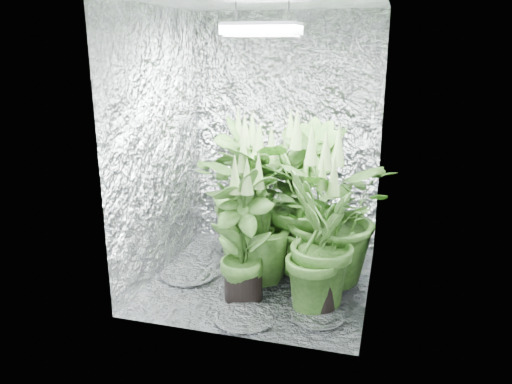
{
  "coord_description": "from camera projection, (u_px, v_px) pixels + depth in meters",
  "views": [
    {
      "loc": [
        0.9,
        -3.36,
        1.73
      ],
      "look_at": [
        -0.04,
        0.0,
        0.7
      ],
      "focal_mm": 35.0,
      "sensor_mm": 36.0,
      "label": 1
    }
  ],
  "objects": [
    {
      "name": "plant_a",
      "position": [
        259.0,
        198.0,
        4.01
      ],
      "size": [
        1.16,
        1.16,
        1.14
      ],
      "rotation": [
        0.0,
        0.0,
        6.02
      ],
      "color": "black",
      "rests_on": "ground"
    },
    {
      "name": "plant_c",
      "position": [
        302.0,
        200.0,
        3.82
      ],
      "size": [
        0.82,
        0.82,
        1.26
      ],
      "rotation": [
        0.0,
        0.0,
        1.92
      ],
      "color": "black",
      "rests_on": "ground"
    },
    {
      "name": "plant_g",
      "position": [
        319.0,
        243.0,
        3.24
      ],
      "size": [
        0.59,
        0.59,
        1.05
      ],
      "rotation": [
        0.0,
        0.0,
        4.58
      ],
      "color": "black",
      "rests_on": "ground"
    },
    {
      "name": "walls",
      "position": [
        262.0,
        151.0,
        3.54
      ],
      "size": [
        1.62,
        1.62,
        2.0
      ],
      "color": "silver",
      "rests_on": "ground"
    },
    {
      "name": "plant_e",
      "position": [
        324.0,
        213.0,
        3.59
      ],
      "size": [
        0.99,
        0.99,
        1.19
      ],
      "rotation": [
        0.0,
        0.0,
        3.13
      ],
      "color": "black",
      "rests_on": "ground"
    },
    {
      "name": "plant_f",
      "position": [
        243.0,
        235.0,
        3.4
      ],
      "size": [
        0.71,
        0.71,
        1.05
      ],
      "rotation": [
        0.0,
        0.0,
        4.03
      ],
      "color": "black",
      "rests_on": "ground"
    },
    {
      "name": "ground",
      "position": [
        261.0,
        279.0,
        3.83
      ],
      "size": [
        1.6,
        1.6,
        0.0
      ],
      "primitive_type": "plane",
      "color": "silver",
      "rests_on": "ground"
    },
    {
      "name": "plant_label",
      "position": [
        326.0,
        273.0,
        3.25
      ],
      "size": [
        0.05,
        0.04,
        0.08
      ],
      "primitive_type": "cube",
      "rotation": [
        -0.21,
        0.0,
        0.44
      ],
      "color": "white",
      "rests_on": "plant_g"
    },
    {
      "name": "plant_d",
      "position": [
        257.0,
        216.0,
        3.66
      ],
      "size": [
        0.73,
        0.73,
        1.12
      ],
      "rotation": [
        0.0,
        0.0,
        2.8
      ],
      "color": "black",
      "rests_on": "ground"
    },
    {
      "name": "plant_b",
      "position": [
        244.0,
        187.0,
        4.23
      ],
      "size": [
        0.78,
        0.78,
        1.23
      ],
      "rotation": [
        0.0,
        0.0,
        1.16
      ],
      "color": "black",
      "rests_on": "ground"
    },
    {
      "name": "grow_lamp",
      "position": [
        262.0,
        29.0,
        3.31
      ],
      "size": [
        0.5,
        0.3,
        0.22
      ],
      "color": "gray",
      "rests_on": "ceiling"
    },
    {
      "name": "circulation_fan",
      "position": [
        347.0,
        262.0,
        3.81
      ],
      "size": [
        0.16,
        0.26,
        0.31
      ],
      "rotation": [
        0.0,
        0.0,
        0.32
      ],
      "color": "black",
      "rests_on": "ground"
    },
    {
      "name": "ceiling",
      "position": [
        262.0,
        1.0,
        3.26
      ],
      "size": [
        1.6,
        1.6,
        0.01
      ],
      "primitive_type": "cube",
      "color": "silver",
      "rests_on": "walls"
    }
  ]
}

